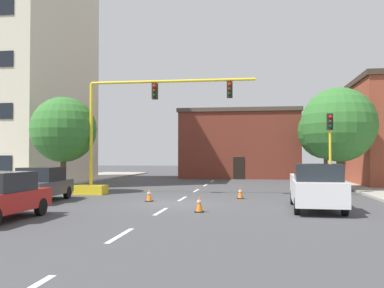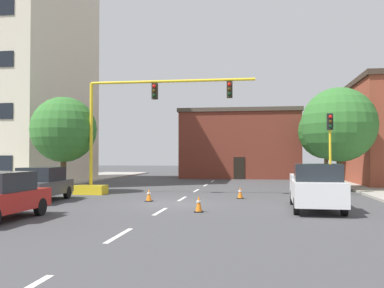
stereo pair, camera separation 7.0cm
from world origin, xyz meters
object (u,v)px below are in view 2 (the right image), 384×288
(tree_left_near, at_px, (64,130))
(sedan_dark_gray_mid_left, at_px, (41,184))
(traffic_cone_roadside_b, at_px, (149,195))
(pickup_truck_white, at_px, (316,187))
(traffic_signal_gantry, at_px, (115,155))
(tree_right_mid, at_px, (339,125))
(traffic_cone_roadside_c, at_px, (240,193))
(traffic_light_pole_right, at_px, (330,135))
(traffic_cone_roadside_a, at_px, (199,204))
(tree_right_far, at_px, (326,132))

(tree_left_near, height_order, sedan_dark_gray_mid_left, tree_left_near)
(sedan_dark_gray_mid_left, xyz_separation_m, traffic_cone_roadside_b, (5.46, 0.78, -0.57))
(pickup_truck_white, bearing_deg, traffic_signal_gantry, 151.81)
(tree_right_mid, xyz_separation_m, traffic_cone_roadside_b, (-10.82, -8.01, -4.05))
(traffic_cone_roadside_b, bearing_deg, pickup_truck_white, -16.24)
(pickup_truck_white, height_order, traffic_cone_roadside_c, pickup_truck_white)
(traffic_signal_gantry, relative_size, sedan_dark_gray_mid_left, 2.34)
(traffic_light_pole_right, distance_m, traffic_cone_roadside_b, 11.26)
(traffic_signal_gantry, height_order, pickup_truck_white, traffic_signal_gantry)
(tree_left_near, bearing_deg, traffic_signal_gantry, -8.56)
(tree_left_near, xyz_separation_m, pickup_truck_white, (14.47, -6.41, -2.99))
(traffic_cone_roadside_a, xyz_separation_m, traffic_cone_roadside_c, (1.49, 5.96, -0.03))
(traffic_light_pole_right, distance_m, traffic_cone_roadside_a, 11.28)
(sedan_dark_gray_mid_left, height_order, traffic_cone_roadside_a, sedan_dark_gray_mid_left)
(traffic_cone_roadside_a, height_order, traffic_cone_roadside_b, traffic_cone_roadside_a)
(traffic_cone_roadside_a, bearing_deg, tree_right_far, 69.51)
(tree_left_near, relative_size, traffic_cone_roadside_b, 9.20)
(traffic_light_pole_right, relative_size, traffic_cone_roadside_c, 7.52)
(traffic_light_pole_right, bearing_deg, traffic_cone_roadside_c, -153.54)
(sedan_dark_gray_mid_left, height_order, traffic_cone_roadside_c, sedan_dark_gray_mid_left)
(tree_right_mid, bearing_deg, traffic_signal_gantry, -162.20)
(traffic_light_pole_right, height_order, traffic_cone_roadside_c, traffic_light_pole_right)
(tree_right_far, distance_m, traffic_cone_roadside_b, 23.02)
(tree_right_mid, height_order, traffic_cone_roadside_c, tree_right_mid)
(tree_left_near, bearing_deg, pickup_truck_white, -23.89)
(sedan_dark_gray_mid_left, bearing_deg, traffic_signal_gantry, 60.65)
(tree_left_near, distance_m, tree_right_mid, 17.77)
(tree_left_near, relative_size, tree_right_far, 0.86)
(sedan_dark_gray_mid_left, height_order, traffic_cone_roadside_b, sedan_dark_gray_mid_left)
(tree_right_far, xyz_separation_m, pickup_truck_white, (-3.77, -21.67, -3.56))
(traffic_light_pole_right, height_order, tree_right_mid, tree_right_mid)
(pickup_truck_white, height_order, traffic_cone_roadside_b, pickup_truck_white)
(traffic_signal_gantry, xyz_separation_m, tree_right_far, (14.74, 15.79, 2.19))
(traffic_cone_roadside_c, bearing_deg, tree_right_mid, 43.10)
(traffic_signal_gantry, xyz_separation_m, pickup_truck_white, (10.97, -5.88, -1.37))
(traffic_cone_roadside_a, bearing_deg, sedan_dark_gray_mid_left, 160.37)
(pickup_truck_white, distance_m, sedan_dark_gray_mid_left, 13.51)
(tree_right_mid, bearing_deg, sedan_dark_gray_mid_left, -151.65)
(tree_left_near, distance_m, traffic_cone_roadside_b, 8.51)
(tree_left_near, relative_size, sedan_dark_gray_mid_left, 1.30)
(traffic_light_pole_right, relative_size, pickup_truck_white, 0.88)
(traffic_signal_gantry, xyz_separation_m, tree_right_mid, (13.84, 4.44, 2.02))
(tree_right_far, bearing_deg, traffic_light_pole_right, -97.82)
(pickup_truck_white, xyz_separation_m, traffic_cone_roadside_c, (-3.40, 4.46, -0.66))
(tree_left_near, height_order, traffic_cone_roadside_a, tree_left_near)
(tree_right_far, distance_m, traffic_cone_roadside_a, 25.10)
(tree_right_mid, bearing_deg, traffic_cone_roadside_c, -136.90)
(tree_right_mid, bearing_deg, tree_left_near, -167.27)
(tree_right_far, height_order, sedan_dark_gray_mid_left, tree_right_far)
(sedan_dark_gray_mid_left, bearing_deg, traffic_cone_roadside_a, -19.63)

